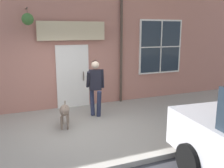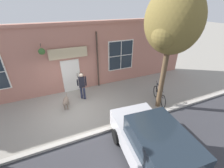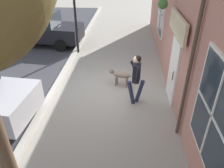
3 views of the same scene
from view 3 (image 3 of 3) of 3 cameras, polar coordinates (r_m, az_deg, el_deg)
ground_plane at (r=8.10m, az=-0.89°, el=-1.56°), size 90.00×90.00×0.00m
storefront_facade at (r=7.36m, az=17.84°, el=11.74°), size 0.95×18.00×4.18m
pedestrian_walking at (r=6.96m, az=6.38°, el=2.24°), size 0.60×0.60×1.71m
dog_on_leash at (r=8.16m, az=2.14°, el=2.46°), size 1.07×0.43×0.69m
parked_car_nearest_curb at (r=12.75m, az=-18.23°, el=13.67°), size 4.43×2.21×1.75m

